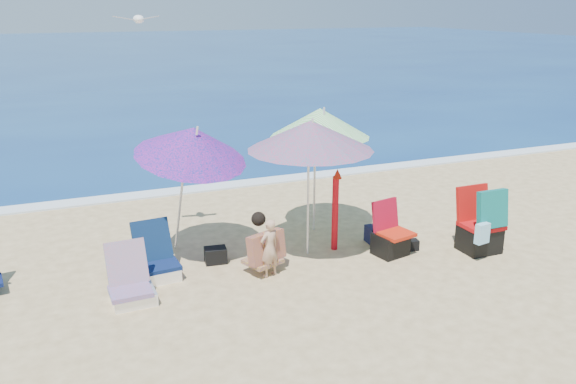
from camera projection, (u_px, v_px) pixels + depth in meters
name	position (u px, v px, depth m)	size (l,w,h in m)	color
ground	(332.00, 279.00, 8.76)	(120.00, 120.00, 0.00)	#D8BC84
sea	(90.00, 54.00, 48.51)	(120.00, 80.00, 0.12)	navy
foam	(232.00, 185.00, 13.26)	(120.00, 0.50, 0.04)	white
umbrella_turquoise	(311.00, 135.00, 9.03)	(2.18, 2.18, 2.25)	silver
umbrella_striped	(320.00, 123.00, 9.98)	(2.25, 2.25, 2.27)	white
umbrella_blue	(192.00, 143.00, 8.85)	(2.28, 2.31, 2.33)	silver
furled_umbrella	(336.00, 206.00, 9.61)	(0.15, 0.15, 1.39)	red
chair_navy	(157.00, 263.00, 8.79)	(0.64, 0.76, 0.81)	#0C1C47
chair_rainbow	(131.00, 287.00, 8.07)	(0.61, 0.73, 0.78)	#C04743
camp_chair_left	(390.00, 239.00, 9.57)	(0.63, 0.64, 0.88)	red
camp_chair_right	(481.00, 229.00, 9.63)	(0.71, 0.78, 1.11)	red
person_center	(267.00, 247.00, 8.81)	(0.69, 0.62, 0.91)	tan
bag_black_a	(216.00, 255.00, 9.29)	(0.37, 0.29, 0.25)	black
bag_navy_b	(378.00, 234.00, 10.10)	(0.40, 0.31, 0.29)	#181935
bag_black_b	(411.00, 245.00, 9.79)	(0.25, 0.20, 0.18)	black
orange_item	(489.00, 252.00, 9.69)	(0.21, 0.10, 0.03)	orange
seagull	(138.00, 19.00, 8.75)	(0.67, 0.33, 0.12)	white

